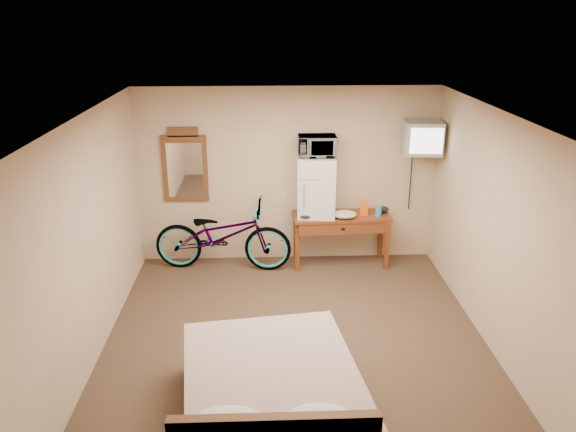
# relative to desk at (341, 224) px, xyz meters

# --- Properties ---
(room) EXTENTS (4.60, 4.64, 2.50)m
(room) POSITION_rel_desk_xyz_m (-0.75, -2.00, 0.62)
(room) COLOR #433121
(room) RESTS_ON ground
(desk) EXTENTS (1.37, 0.58, 0.75)m
(desk) POSITION_rel_desk_xyz_m (0.00, 0.00, 0.00)
(desk) COLOR brown
(desk) RESTS_ON floor
(mini_fridge) EXTENTS (0.55, 0.53, 0.84)m
(mini_fridge) POSITION_rel_desk_xyz_m (-0.35, 0.06, 0.54)
(mini_fridge) COLOR silver
(mini_fridge) RESTS_ON desk
(microwave) EXTENTS (0.51, 0.35, 0.28)m
(microwave) POSITION_rel_desk_xyz_m (-0.35, 0.06, 1.10)
(microwave) COLOR silver
(microwave) RESTS_ON mini_fridge
(snack_bag) EXTENTS (0.11, 0.07, 0.21)m
(snack_bag) POSITION_rel_desk_xyz_m (0.31, 0.01, 0.22)
(snack_bag) COLOR orange
(snack_bag) RESTS_ON desk
(blue_cup) EXTENTS (0.09, 0.09, 0.15)m
(blue_cup) POSITION_rel_desk_xyz_m (0.51, -0.03, 0.20)
(blue_cup) COLOR #398BC1
(blue_cup) RESTS_ON desk
(cloth_cream) EXTENTS (0.34, 0.26, 0.10)m
(cloth_cream) POSITION_rel_desk_xyz_m (0.03, -0.09, 0.17)
(cloth_cream) COLOR beige
(cloth_cream) RESTS_ON desk
(cloth_dark_a) EXTENTS (0.26, 0.20, 0.10)m
(cloth_dark_a) POSITION_rel_desk_xyz_m (-0.51, -0.10, 0.17)
(cloth_dark_a) COLOR black
(cloth_dark_a) RESTS_ON desk
(cloth_dark_b) EXTENTS (0.19, 0.15, 0.09)m
(cloth_dark_b) POSITION_rel_desk_xyz_m (0.59, 0.12, 0.16)
(cloth_dark_b) COLOR black
(cloth_dark_b) RESTS_ON desk
(crt_television) EXTENTS (0.54, 0.61, 0.44)m
(crt_television) POSITION_rel_desk_xyz_m (1.05, 0.02, 1.21)
(crt_television) COLOR black
(crt_television) RESTS_ON room
(wall_mirror) EXTENTS (0.62, 0.04, 1.05)m
(wall_mirror) POSITION_rel_desk_xyz_m (-2.17, 0.27, 0.79)
(wall_mirror) COLOR brown
(wall_mirror) RESTS_ON room
(bicycle) EXTENTS (1.97, 0.87, 1.01)m
(bicycle) POSITION_rel_desk_xyz_m (-1.66, -0.05, -0.13)
(bicycle) COLOR black
(bicycle) RESTS_ON floor
(bed) EXTENTS (1.74, 2.15, 0.90)m
(bed) POSITION_rel_desk_xyz_m (-1.01, -3.38, -0.33)
(bed) COLOR brown
(bed) RESTS_ON floor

